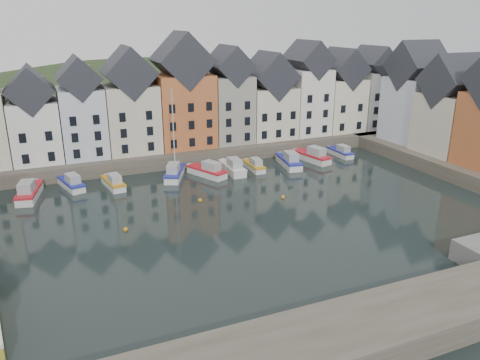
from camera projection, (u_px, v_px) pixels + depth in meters
ground at (256, 221)px, 52.40m from camera, size 260.00×260.00×0.00m
far_quay at (181, 148)px, 78.21m from camera, size 90.00×16.00×2.00m
right_quay at (478, 167)px, 68.30m from camera, size 14.00×54.00×2.00m
hillside at (153, 201)px, 107.03m from camera, size 153.60×70.40×64.00m
far_terrace at (202, 101)px, 75.09m from camera, size 72.37×8.16×17.78m
right_terrace at (453, 107)px, 69.78m from camera, size 8.30×24.25×16.36m
mooring_buoys at (207, 208)px, 55.53m from camera, size 20.50×5.50×0.50m
boat_a at (29, 192)px, 58.69m from camera, size 3.48×7.30×2.69m
boat_b at (72, 183)px, 62.18m from camera, size 3.38×6.36×2.34m
boat_c at (114, 183)px, 62.53m from camera, size 2.65×5.96×2.21m
boat_d at (174, 172)px, 66.22m from camera, size 4.65×6.97×12.82m
boat_e at (208, 171)px, 67.04m from camera, size 4.59×6.80×2.52m
boat_f at (233, 168)px, 68.62m from camera, size 2.16×6.69×2.56m
boat_g at (254, 166)px, 69.96m from camera, size 1.80×5.45×2.08m
boat_h at (289, 161)px, 71.56m from camera, size 3.30×7.23×2.67m
boat_i at (313, 156)px, 74.15m from camera, size 3.56×7.32×2.70m
boat_j at (341, 152)px, 77.06m from camera, size 1.86×5.58×2.13m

